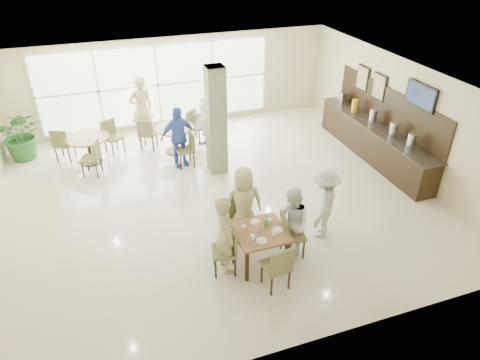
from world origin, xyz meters
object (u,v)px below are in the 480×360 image
object	(u,v)px
buffet_counter	(374,139)
adult_standing	(142,109)
teen_right	(292,223)
adult_b	(207,122)
main_table	(260,235)
potted_plant	(21,134)
round_table_left	(88,142)
teen_left	(225,234)
round_table_right	(175,133)
adult_a	(178,137)
teen_far	(244,203)
teen_standing	(324,203)

from	to	relation	value
buffet_counter	adult_standing	xyz separation A→B (m)	(-5.84, 3.25, 0.42)
teen_right	adult_b	bearing A→B (deg)	-175.96
buffet_counter	adult_b	xyz separation A→B (m)	(-4.17, 2.18, 0.20)
main_table	potted_plant	size ratio (longest dim) A/B	0.67
round_table_left	teen_left	xyz separation A→B (m)	(2.23, -5.25, 0.22)
round_table_right	teen_left	xyz separation A→B (m)	(-0.11, -5.09, 0.24)
main_table	teen_left	distance (m)	0.69
teen_right	adult_a	size ratio (longest dim) A/B	0.89
potted_plant	teen_right	world-z (taller)	teen_right
buffet_counter	adult_a	distance (m)	5.34
teen_far	adult_a	distance (m)	3.49
round_table_left	potted_plant	bearing A→B (deg)	153.73
buffet_counter	teen_right	xyz separation A→B (m)	(-3.88, -2.98, 0.19)
main_table	adult_b	world-z (taller)	adult_b
main_table	round_table_left	distance (m)	6.04
adult_b	round_table_left	bearing A→B (deg)	-103.40
round_table_left	adult_b	xyz separation A→B (m)	(3.29, -0.11, 0.17)
potted_plant	teen_standing	size ratio (longest dim) A/B	0.92
teen_far	adult_standing	xyz separation A→B (m)	(-1.27, 5.39, 0.17)
adult_b	teen_right	bearing A→B (deg)	-8.35
teen_far	teen_right	size ratio (longest dim) A/B	1.09
round_table_left	adult_standing	size ratio (longest dim) A/B	0.59
potted_plant	adult_standing	size ratio (longest dim) A/B	0.73
adult_b	teen_left	bearing A→B (deg)	-23.16
potted_plant	adult_b	distance (m)	5.06
adult_standing	main_table	bearing A→B (deg)	87.24
adult_a	adult_b	xyz separation A→B (m)	(1.01, 0.88, -0.08)
round_table_right	adult_a	world-z (taller)	adult_a
main_table	round_table_left	world-z (taller)	same
main_table	teen_standing	xyz separation A→B (m)	(1.54, 0.38, 0.12)
round_table_right	adult_standing	distance (m)	1.40
buffet_counter	teen_far	world-z (taller)	buffet_counter
buffet_counter	teen_standing	distance (m)	4.01
round_table_right	teen_left	bearing A→B (deg)	-91.23
main_table	adult_a	size ratio (longest dim) A/B	0.58
teen_far	adult_standing	size ratio (longest dim) A/B	0.82
adult_b	adult_standing	distance (m)	2.00
teen_far	adult_b	bearing A→B (deg)	-88.64
round_table_right	adult_a	size ratio (longest dim) A/B	0.65
teen_left	adult_a	xyz separation A→B (m)	(0.05, 4.26, 0.03)
buffet_counter	adult_b	distance (m)	4.71
main_table	teen_right	world-z (taller)	teen_right
adult_a	adult_standing	distance (m)	2.07
round_table_right	buffet_counter	xyz separation A→B (m)	(5.12, -2.13, -0.02)
main_table	teen_far	xyz separation A→B (m)	(-0.01, 0.88, 0.15)
potted_plant	adult_a	bearing A→B (deg)	-24.66
adult_standing	teen_standing	bearing A→B (deg)	101.30
teen_standing	round_table_right	bearing A→B (deg)	-114.95
potted_plant	adult_standing	bearing A→B (deg)	2.39
buffet_counter	teen_left	bearing A→B (deg)	-150.44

